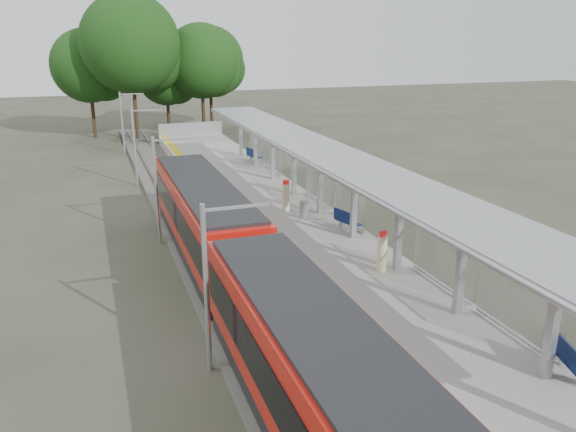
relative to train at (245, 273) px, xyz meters
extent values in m
cube|color=#59544C|center=(0.00, 10.71, -1.93)|extent=(3.00, 70.00, 0.24)
cube|color=gray|center=(4.50, 10.71, -1.55)|extent=(6.00, 50.00, 1.00)
cube|color=gold|center=(1.95, 10.71, -1.04)|extent=(0.60, 50.00, 0.02)
cube|color=#9EA0A5|center=(4.50, 35.66, -0.45)|extent=(6.00, 0.10, 1.20)
cube|color=red|center=(0.00, -7.02, 0.20)|extent=(2.65, 13.50, 2.50)
cube|color=black|center=(0.00, -7.02, 0.25)|extent=(2.72, 12.96, 1.20)
cube|color=black|center=(0.00, -7.02, 1.50)|extent=(2.40, 12.82, 0.15)
cube|color=#0D6287|center=(1.36, -7.02, 0.05)|extent=(0.04, 1.30, 2.00)
cube|color=black|center=(0.00, 7.08, -1.40)|extent=(2.50, 13.50, 0.70)
cube|color=red|center=(0.00, 7.08, 0.20)|extent=(2.65, 13.50, 2.50)
cube|color=black|center=(0.00, 7.08, 0.25)|extent=(2.72, 12.96, 1.20)
cube|color=black|center=(0.00, 7.08, 1.50)|extent=(2.40, 12.82, 0.15)
cube|color=#0D6287|center=(1.36, 7.08, 0.05)|extent=(0.04, 1.30, 2.00)
cylinder|color=black|center=(0.00, 2.36, -1.70)|extent=(2.20, 0.70, 0.70)
cube|color=black|center=(0.00, 0.03, -0.05)|extent=(2.30, 0.80, 2.40)
cube|color=#9EA0A5|center=(6.50, -7.29, 0.70)|extent=(0.25, 0.25, 3.50)
cube|color=#9EA0A5|center=(6.50, -3.29, 0.70)|extent=(0.25, 0.25, 3.50)
cube|color=#9EA0A5|center=(6.50, 0.71, 0.70)|extent=(0.25, 0.25, 3.50)
cube|color=#9EA0A5|center=(6.50, 4.71, 0.70)|extent=(0.25, 0.25, 3.50)
cube|color=#9EA0A5|center=(6.50, 8.71, 0.70)|extent=(0.25, 0.25, 3.50)
cube|color=#9EA0A5|center=(6.50, 12.71, 0.70)|extent=(0.25, 0.25, 3.50)
cube|color=#9EA0A5|center=(6.50, 16.71, 0.70)|extent=(0.25, 0.25, 3.50)
cube|color=#9EA0A5|center=(6.50, 20.71, 0.70)|extent=(0.25, 0.25, 3.50)
cube|color=#9EA0A5|center=(6.50, 24.71, 0.70)|extent=(0.25, 0.25, 3.50)
cube|color=gray|center=(6.10, 6.71, 2.53)|extent=(3.20, 38.00, 0.16)
cylinder|color=#9EA0A5|center=(4.55, 6.71, 2.45)|extent=(0.24, 38.00, 0.24)
cube|color=silver|center=(7.20, -5.29, 0.15)|extent=(0.05, 3.70, 2.20)
cube|color=silver|center=(7.20, -1.29, 0.15)|extent=(0.05, 3.70, 2.20)
cube|color=silver|center=(7.20, 6.71, 0.15)|extent=(0.05, 3.70, 2.20)
cube|color=silver|center=(7.20, 10.71, 0.15)|extent=(0.05, 3.70, 2.20)
cube|color=silver|center=(7.20, 18.71, 0.15)|extent=(0.05, 3.70, 2.20)
cube|color=silver|center=(7.20, 22.71, 0.15)|extent=(0.05, 3.70, 2.20)
cylinder|color=#382316|center=(-4.03, 43.52, 0.34)|extent=(0.36, 0.36, 4.79)
sphere|color=#194012|center=(-4.03, 43.52, 5.13)|extent=(7.28, 7.28, 7.28)
cylinder|color=#382316|center=(-0.06, 40.16, 1.06)|extent=(0.36, 0.36, 6.22)
sphere|color=#194012|center=(-0.06, 40.16, 7.27)|extent=(9.45, 9.45, 9.45)
cylinder|color=#382316|center=(3.62, 43.98, -0.08)|extent=(0.36, 0.36, 3.95)
sphere|color=#194012|center=(3.62, 43.98, 3.88)|extent=(6.01, 6.01, 6.01)
cylinder|color=#382316|center=(7.01, 41.92, 0.46)|extent=(0.36, 0.36, 5.03)
sphere|color=#194012|center=(7.01, 41.92, 5.49)|extent=(7.64, 7.64, 7.64)
cylinder|color=#382316|center=(8.76, 46.06, 0.42)|extent=(0.36, 0.36, 4.95)
sphere|color=#194012|center=(8.76, 46.06, 5.37)|extent=(7.53, 7.53, 7.53)
cylinder|color=#9EA0A5|center=(-1.80, -2.29, 0.65)|extent=(0.16, 0.16, 5.40)
cube|color=#9EA0A5|center=(-0.80, -2.29, 3.15)|extent=(2.00, 0.08, 0.08)
cylinder|color=#9EA0A5|center=(-1.80, 9.71, 0.65)|extent=(0.16, 0.16, 5.40)
cube|color=#9EA0A5|center=(-0.80, 9.71, 3.15)|extent=(2.00, 0.08, 0.08)
cylinder|color=#9EA0A5|center=(-1.80, 21.71, 0.65)|extent=(0.16, 0.16, 5.40)
cube|color=#9EA0A5|center=(-0.80, 21.71, 3.15)|extent=(2.00, 0.08, 0.08)
cylinder|color=#9EA0A5|center=(-1.80, 33.71, 0.65)|extent=(0.16, 0.16, 5.40)
cube|color=#9EA0A5|center=(-0.80, 33.71, 3.15)|extent=(2.00, 0.08, 0.08)
cube|color=#0F1D4D|center=(7.20, -7.40, -0.59)|extent=(0.90, 1.59, 0.06)
cube|color=#0F1D4D|center=(7.00, -7.40, -0.29)|extent=(0.53, 1.47, 0.56)
cube|color=#9EA0A5|center=(7.20, -6.79, -0.83)|extent=(0.41, 0.18, 0.45)
cube|color=#0F1D4D|center=(6.67, 5.62, -0.60)|extent=(0.85, 1.56, 0.06)
cube|color=#0F1D4D|center=(6.47, 5.62, -0.30)|extent=(0.48, 1.45, 0.55)
cube|color=#9EA0A5|center=(6.67, 5.03, -0.83)|extent=(0.40, 0.17, 0.44)
cube|color=#9EA0A5|center=(6.67, 6.22, -0.83)|extent=(0.40, 0.17, 0.44)
cube|color=#0F1D4D|center=(6.78, 22.00, -0.59)|extent=(0.82, 1.59, 0.06)
cube|color=#0F1D4D|center=(6.58, 22.00, -0.29)|extent=(0.43, 1.50, 0.56)
cube|color=#9EA0A5|center=(6.78, 21.39, -0.83)|extent=(0.41, 0.16, 0.45)
cube|color=#9EA0A5|center=(6.78, 22.62, -0.83)|extent=(0.41, 0.16, 0.45)
cylinder|color=beige|center=(5.81, 0.74, -0.33)|extent=(0.39, 0.39, 1.44)
cube|color=red|center=(5.81, 0.74, 0.54)|extent=(0.34, 0.10, 0.24)
cylinder|color=beige|center=(4.94, 9.69, -0.34)|extent=(0.38, 0.38, 1.43)
cube|color=red|center=(4.94, 9.69, 0.52)|extent=(0.33, 0.18, 0.24)
cylinder|color=#9EA0A5|center=(5.36, 8.09, -0.58)|extent=(0.58, 0.58, 0.95)
camera|label=1|loc=(-4.62, -17.49, 7.87)|focal=35.00mm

